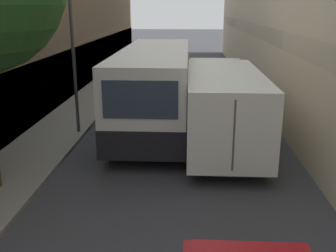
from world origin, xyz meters
name	(u,v)px	position (x,y,z in m)	size (l,w,h in m)	color
ground_plane	(174,147)	(0.00, 15.00, 0.00)	(150.00, 150.00, 0.00)	#38383D
sidewalk_left	(45,143)	(-4.59, 15.00, 0.07)	(2.27, 60.00, 0.14)	gray
bus	(155,86)	(-0.86, 17.51, 1.65)	(2.61, 9.91, 3.12)	silver
box_truck	(221,100)	(1.65, 16.04, 1.48)	(2.39, 9.00, 2.65)	silver
street_lamp	(70,6)	(-3.70, 16.18, 4.72)	(0.36, 0.80, 6.58)	#38383D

